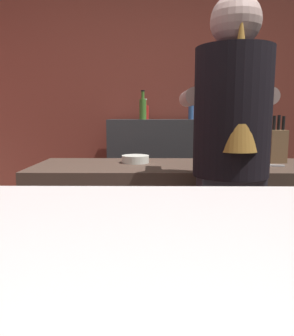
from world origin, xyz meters
TOP-DOWN VIEW (x-y plane):
  - wall_back at (0.00, 2.20)m, footprint 5.20×0.10m
  - prep_counter at (0.35, 0.75)m, footprint 2.10×0.60m
  - back_shelf at (0.09, 1.92)m, footprint 0.99×0.36m
  - bartender at (0.35, 0.29)m, footprint 0.42×0.51m
  - knife_block at (0.76, 0.84)m, footprint 0.10×0.08m
  - mixing_bowl at (-0.11, 0.82)m, footprint 0.17×0.17m
  - chefs_knife at (0.63, 0.70)m, footprint 0.24×0.07m
  - bottle_vinegar at (-0.07, 1.95)m, footprint 0.07×0.07m
  - bottle_soy at (-0.09, 1.85)m, footprint 0.06×0.06m
  - bottle_olive_oil at (0.36, 1.96)m, footprint 0.05×0.05m

SIDE VIEW (x-z plane):
  - prep_counter at x=0.35m, z-range 0.00..0.88m
  - back_shelf at x=0.09m, z-range 0.00..1.13m
  - chefs_knife at x=0.63m, z-range 0.88..0.89m
  - mixing_bowl at x=-0.11m, z-range 0.88..0.93m
  - bartender at x=0.35m, z-range 0.13..1.81m
  - knife_block at x=0.76m, z-range 0.84..1.13m
  - bottle_vinegar at x=-0.07m, z-range 1.11..1.30m
  - bottle_olive_oil at x=0.36m, z-range 1.11..1.31m
  - bottle_soy at x=-0.09m, z-range 1.11..1.36m
  - wall_back at x=0.00m, z-range 0.00..2.70m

